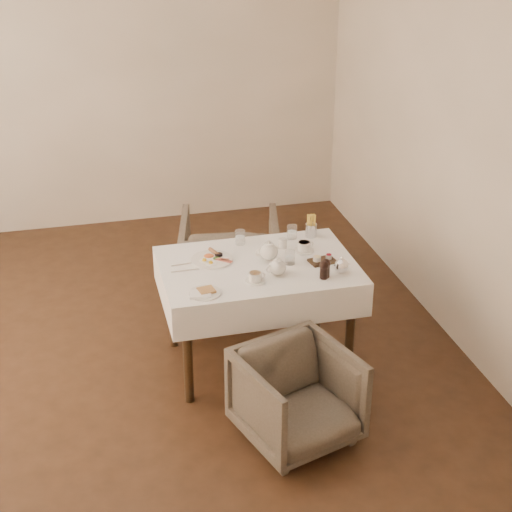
{
  "coord_description": "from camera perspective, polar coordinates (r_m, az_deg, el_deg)",
  "views": [
    {
      "loc": [
        -0.32,
        -4.64,
        3.08
      ],
      "look_at": [
        0.79,
        -0.19,
        0.82
      ],
      "focal_mm": 55.0,
      "sensor_mm": 36.0,
      "label": 1
    }
  ],
  "objects": [
    {
      "name": "armchair_near",
      "position": [
        4.7,
        3.01,
        -10.21
      ],
      "size": [
        0.79,
        0.8,
        0.58
      ],
      "primitive_type": "imported",
      "rotation": [
        0.0,
        0.0,
        0.31
      ],
      "color": "#483F35",
      "rests_on": "ground"
    },
    {
      "name": "glass_mid",
      "position": [
        5.14,
        2.48,
        -0.09
      ],
      "size": [
        0.08,
        0.08,
        0.09
      ],
      "primitive_type": "cylinder",
      "rotation": [
        0.0,
        0.0,
        0.28
      ],
      "color": "silver",
      "rests_on": "table"
    },
    {
      "name": "teapot_front",
      "position": [
        4.99,
        1.58,
        -0.76
      ],
      "size": [
        0.18,
        0.15,
        0.12
      ],
      "primitive_type": null,
      "rotation": [
        0.0,
        0.0,
        0.25
      ],
      "color": "white",
      "rests_on": "table"
    },
    {
      "name": "condiment_board",
      "position": [
        5.19,
        4.82,
        -0.3
      ],
      "size": [
        0.19,
        0.14,
        0.04
      ],
      "rotation": [
        0.0,
        0.0,
        0.17
      ],
      "color": "black",
      "rests_on": "table"
    },
    {
      "name": "cutlery_knife",
      "position": [
        5.09,
        -5.17,
        -1.07
      ],
      "size": [
        0.18,
        0.02,
        0.0
      ],
      "primitive_type": "cube",
      "rotation": [
        0.0,
        0.0,
        1.59
      ],
      "color": "silver",
      "rests_on": "table"
    },
    {
      "name": "glass_left",
      "position": [
        5.41,
        -1.16,
        1.38
      ],
      "size": [
        0.09,
        0.09,
        0.1
      ],
      "primitive_type": "cylinder",
      "rotation": [
        0.0,
        0.0,
        0.36
      ],
      "color": "silver",
      "rests_on": "table"
    },
    {
      "name": "teacup_near",
      "position": [
        4.92,
        -0.06,
        -1.57
      ],
      "size": [
        0.13,
        0.13,
        0.06
      ],
      "rotation": [
        0.0,
        0.0,
        -0.02
      ],
      "color": "white",
      "rests_on": "table"
    },
    {
      "name": "table",
      "position": [
        5.2,
        0.14,
        -1.76
      ],
      "size": [
        1.28,
        0.88,
        0.75
      ],
      "color": "black",
      "rests_on": "ground"
    },
    {
      "name": "creamer",
      "position": [
        5.36,
        1.94,
        0.92
      ],
      "size": [
        0.07,
        0.07,
        0.07
      ],
      "primitive_type": "cylinder",
      "rotation": [
        0.0,
        0.0,
        -0.33
      ],
      "color": "white",
      "rests_on": "table"
    },
    {
      "name": "teacup_far",
      "position": [
        5.33,
        3.51,
        0.67
      ],
      "size": [
        0.14,
        0.14,
        0.07
      ],
      "rotation": [
        0.0,
        0.0,
        0.17
      ],
      "color": "white",
      "rests_on": "table"
    },
    {
      "name": "glass_right",
      "position": [
        5.5,
        2.64,
        1.76
      ],
      "size": [
        0.08,
        0.08,
        0.1
      ],
      "primitive_type": "cylinder",
      "rotation": [
        0.0,
        0.0,
        0.17
      ],
      "color": "silver",
      "rests_on": "table"
    },
    {
      "name": "pepper_mill_right",
      "position": [
        4.99,
        5.1,
        -0.86
      ],
      "size": [
        0.08,
        0.08,
        0.13
      ],
      "primitive_type": null,
      "rotation": [
        0.0,
        0.0,
        -0.26
      ],
      "color": "black",
      "rests_on": "table"
    },
    {
      "name": "cutlery_fork",
      "position": [
        5.17,
        -5.21,
        -0.59
      ],
      "size": [
        0.18,
        0.03,
        0.0
      ],
      "primitive_type": "cube",
      "rotation": [
        0.0,
        0.0,
        1.67
      ],
      "color": "silver",
      "rests_on": "table"
    },
    {
      "name": "fries_cup",
      "position": [
        5.53,
        4.04,
        2.14
      ],
      "size": [
        0.08,
        0.08,
        0.17
      ],
      "rotation": [
        0.0,
        0.0,
        -0.27
      ],
      "color": "silver",
      "rests_on": "table"
    },
    {
      "name": "side_plate",
      "position": [
        4.8,
        -3.81,
        -2.7
      ],
      "size": [
        0.2,
        0.2,
        0.02
      ],
      "rotation": [
        0.0,
        0.0,
        -0.04
      ],
      "color": "white",
      "rests_on": "table"
    },
    {
      "name": "armchair_far",
      "position": [
        6.12,
        -1.91,
        -0.26
      ],
      "size": [
        0.9,
        0.91,
        0.7
      ],
      "primitive_type": "imported",
      "rotation": [
        0.0,
        0.0,
        2.93
      ],
      "color": "#483F35",
      "rests_on": "ground"
    },
    {
      "name": "teapot_centre",
      "position": [
        5.18,
        0.92,
        0.42
      ],
      "size": [
        0.18,
        0.15,
        0.14
      ],
      "primitive_type": null,
      "rotation": [
        0.0,
        0.0,
        0.07
      ],
      "color": "white",
      "rests_on": "table"
    },
    {
      "name": "pepper_mill_left",
      "position": [
        4.97,
        4.97,
        -0.99
      ],
      "size": [
        0.08,
        0.08,
        0.12
      ],
      "primitive_type": null,
      "rotation": [
        0.0,
        0.0,
        0.39
      ],
      "color": "black",
      "rests_on": "table"
    },
    {
      "name": "silver_pot",
      "position": [
        5.04,
        6.23,
        -0.64
      ],
      "size": [
        0.14,
        0.13,
        0.12
      ],
      "primitive_type": null,
      "rotation": [
        0.0,
        0.0,
        0.42
      ],
      "color": "white",
      "rests_on": "table"
    },
    {
      "name": "breakfast_plate",
      "position": [
        5.21,
        -3.22,
        -0.2
      ],
      "size": [
        0.28,
        0.28,
        0.03
      ],
      "rotation": [
        0.0,
        0.0,
        -0.09
      ],
      "color": "white",
      "rests_on": "table"
    }
  ]
}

